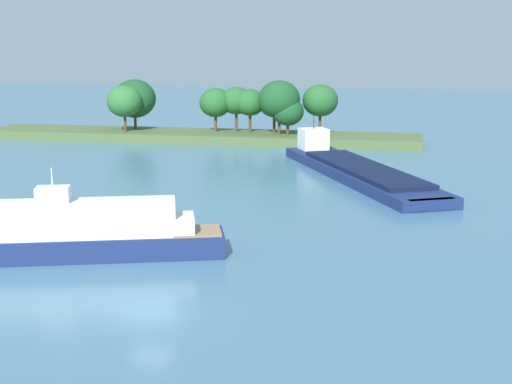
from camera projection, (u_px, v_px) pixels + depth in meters
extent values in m
plane|color=teal|center=(151.00, 317.00, 44.42)|extent=(400.00, 400.00, 0.00)
cube|color=#4C6038|center=(200.00, 136.00, 118.75)|extent=(68.11, 10.09, 1.40)
cylinder|color=#513823|center=(125.00, 123.00, 118.68)|extent=(0.44, 0.44, 2.55)
ellipsoid|color=#2D6B33|center=(124.00, 101.00, 117.98)|extent=(5.46, 5.46, 4.92)
cylinder|color=#513823|center=(135.00, 122.00, 122.03)|extent=(0.44, 0.44, 2.16)
ellipsoid|color=#194C23|center=(135.00, 99.00, 121.26)|extent=(6.78, 6.78, 6.10)
cylinder|color=#513823|center=(216.00, 124.00, 118.66)|extent=(0.44, 0.44, 2.52)
ellipsoid|color=#235B28|center=(215.00, 103.00, 118.00)|extent=(5.00, 5.00, 4.50)
cylinder|color=#513823|center=(236.00, 122.00, 118.80)|extent=(0.44, 0.44, 2.92)
ellipsoid|color=#235B28|center=(236.00, 101.00, 118.12)|extent=(4.74, 4.74, 4.26)
cylinder|color=#513823|center=(250.00, 123.00, 117.90)|extent=(0.44, 0.44, 2.78)
ellipsoid|color=#235B28|center=(250.00, 102.00, 117.25)|extent=(4.56, 4.56, 4.11)
cylinder|color=#513823|center=(274.00, 124.00, 117.36)|extent=(0.44, 0.44, 2.62)
ellipsoid|color=#2D6B33|center=(274.00, 103.00, 116.70)|extent=(4.81, 4.81, 4.33)
cylinder|color=#513823|center=(279.00, 125.00, 115.24)|extent=(0.44, 0.44, 2.83)
ellipsoid|color=#194C23|center=(279.00, 99.00, 114.45)|extent=(6.28, 6.28, 5.66)
cylinder|color=#513823|center=(288.00, 129.00, 114.92)|extent=(0.44, 0.44, 1.62)
ellipsoid|color=#194C23|center=(288.00, 111.00, 114.37)|extent=(4.78, 4.78, 4.30)
cylinder|color=#513823|center=(320.00, 124.00, 116.29)|extent=(0.44, 0.44, 2.89)
ellipsoid|color=#235B28|center=(320.00, 100.00, 115.56)|extent=(5.43, 5.43, 4.88)
cube|color=navy|center=(359.00, 173.00, 87.56)|extent=(21.47, 34.64, 1.14)
cube|color=#0F1834|center=(364.00, 168.00, 85.98)|extent=(15.87, 24.67, 0.50)
cube|color=white|center=(313.00, 139.00, 101.88)|extent=(4.52, 4.40, 2.80)
cylinder|color=#333338|center=(314.00, 122.00, 101.41)|extent=(0.12, 0.12, 1.80)
cube|color=navy|center=(432.00, 204.00, 71.13)|extent=(4.62, 2.90, 1.03)
cube|color=navy|center=(90.00, 246.00, 56.22)|extent=(19.99, 9.60, 1.70)
cube|color=white|center=(89.00, 227.00, 55.92)|extent=(15.67, 7.74, 1.30)
cube|color=white|center=(83.00, 210.00, 55.61)|extent=(13.65, 6.71, 1.30)
cube|color=white|center=(53.00, 194.00, 55.13)|extent=(2.80, 2.33, 1.10)
cube|color=#937551|center=(197.00, 231.00, 56.94)|extent=(4.42, 4.29, 0.16)
cylinder|color=silver|center=(52.00, 177.00, 54.88)|extent=(0.10, 0.10, 1.40)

